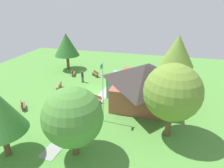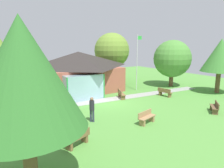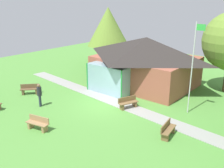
# 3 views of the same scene
# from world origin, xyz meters

# --- Properties ---
(ground_plane) EXTENTS (44.00, 44.00, 0.00)m
(ground_plane) POSITION_xyz_m (0.00, 0.00, 0.00)
(ground_plane) COLOR #54933D
(pavilion) EXTENTS (9.29, 8.25, 4.41)m
(pavilion) POSITION_xyz_m (-0.54, 5.98, 2.30)
(pavilion) COLOR #A35642
(pavilion) RESTS_ON ground_plane
(footpath) EXTENTS (22.96, 3.46, 0.03)m
(footpath) POSITION_xyz_m (0.00, 0.99, 0.01)
(footpath) COLOR #999993
(footpath) RESTS_ON ground_plane
(flagpole) EXTENTS (0.64, 0.08, 6.27)m
(flagpole) POSITION_xyz_m (5.21, 2.80, 3.43)
(flagpole) COLOR silver
(flagpole) RESTS_ON ground_plane
(bench_mid_right) EXTENTS (0.65, 1.55, 0.84)m
(bench_mid_right) POSITION_xyz_m (5.65, -1.10, 0.40)
(bench_mid_right) COLOR brown
(bench_mid_right) RESTS_ON ground_plane
(bench_mid_left) EXTENTS (1.33, 1.41, 0.84)m
(bench_mid_left) POSITION_xyz_m (-6.60, -2.15, 0.40)
(bench_mid_left) COLOR brown
(bench_mid_left) RESTS_ON ground_plane
(bench_front_center) EXTENTS (1.56, 0.77, 0.84)m
(bench_front_center) POSITION_xyz_m (-0.84, -5.40, 0.40)
(bench_front_center) COLOR #9E7A51
(bench_front_center) RESTS_ON ground_plane
(bench_rear_near_path) EXTENTS (0.96, 1.56, 0.84)m
(bench_rear_near_path) POSITION_xyz_m (1.49, 0.72, 0.40)
(bench_rear_near_path) COLOR brown
(bench_rear_near_path) RESTS_ON ground_plane
(visitor_strolling_lawn) EXTENTS (0.34, 0.34, 1.74)m
(visitor_strolling_lawn) POSITION_xyz_m (-3.77, -3.14, 1.02)
(visitor_strolling_lawn) COLOR #2D3347
(visitor_strolling_lawn) RESTS_ON ground_plane
(tree_behind_pavilion_left) EXTENTS (4.95, 4.95, 6.78)m
(tree_behind_pavilion_left) POSITION_xyz_m (-8.20, 9.95, 4.53)
(tree_behind_pavilion_left) COLOR brown
(tree_behind_pavilion_left) RESTS_ON ground_plane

